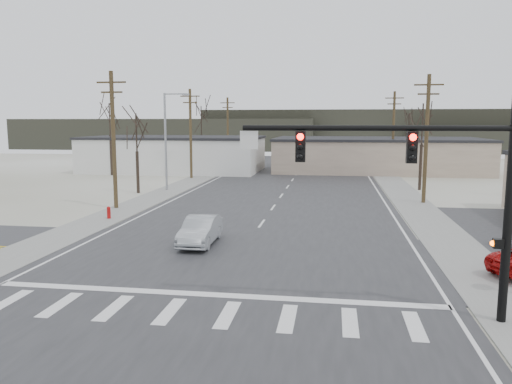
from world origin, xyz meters
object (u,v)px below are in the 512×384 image
car_far_a (299,160)px  car_far_b (305,155)px  sedan_crossing (200,230)px  fire_hydrant (109,213)px  traffic_signal_mast (447,177)px

car_far_a → car_far_b: car_far_a is taller
sedan_crossing → fire_hydrant: bearing=142.8°
traffic_signal_mast → car_far_b: size_ratio=2.00×
traffic_signal_mast → car_far_b: (-8.11, 67.76, -3.87)m
fire_hydrant → car_far_a: (9.66, 41.72, 0.39)m
traffic_signal_mast → fire_hydrant: traffic_signal_mast is taller
fire_hydrant → car_far_a: car_far_a is taller
fire_hydrant → car_far_a: bearing=77.0°
sedan_crossing → car_far_b: 59.33m
sedan_crossing → car_far_a: bearing=86.9°
fire_hydrant → car_far_b: bearing=79.4°
car_far_a → fire_hydrant: bearing=86.5°
fire_hydrant → car_far_b: (9.98, 53.56, 0.35)m
fire_hydrant → sedan_crossing: bearing=-36.4°
car_far_a → car_far_b: 11.84m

